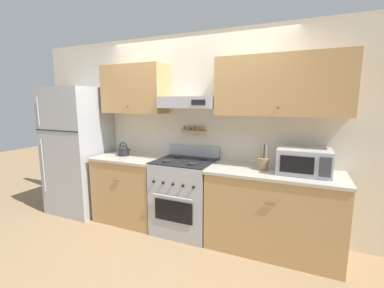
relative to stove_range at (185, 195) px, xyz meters
name	(u,v)px	position (x,y,z in m)	size (l,w,h in m)	color
ground_plane	(174,242)	(0.00, -0.32, -0.47)	(16.00, 16.00, 0.00)	#937551
wall_back	(201,118)	(0.10, 0.29, 0.99)	(5.20, 0.46, 2.55)	beige
counter_left	(132,188)	(-0.84, 0.01, -0.02)	(0.95, 0.65, 0.91)	tan
counter_right	(273,211)	(1.09, 0.01, -0.02)	(1.45, 0.65, 0.91)	tan
stove_range	(185,195)	(0.00, 0.00, 0.00)	(0.73, 0.66, 1.08)	#ADAFB5
refrigerator	(78,151)	(-1.77, -0.04, 0.46)	(0.82, 0.73, 1.87)	#ADAFB5
tea_kettle	(124,150)	(-0.97, 0.02, 0.51)	(0.20, 0.15, 0.19)	#232326
microwave	(304,161)	(1.37, 0.04, 0.57)	(0.53, 0.41, 0.27)	#ADAFB5
utensil_crock	(263,163)	(0.96, 0.02, 0.51)	(0.12, 0.12, 0.29)	#8E7051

